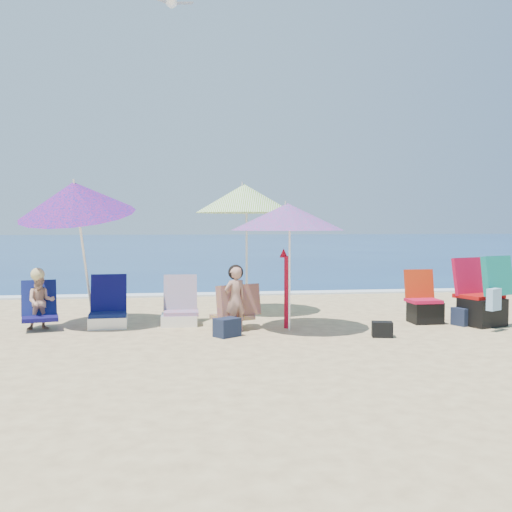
{
  "coord_description": "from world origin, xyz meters",
  "views": [
    {
      "loc": [
        -1.55,
        -7.9,
        1.59
      ],
      "look_at": [
        -0.3,
        1.0,
        1.1
      ],
      "focal_mm": 40.71,
      "sensor_mm": 36.0,
      "label": 1
    }
  ],
  "objects": [
    {
      "name": "umbrella_blue",
      "position": [
        -3.05,
        1.29,
        1.98
      ],
      "size": [
        2.28,
        2.32,
        2.42
      ],
      "color": "silver",
      "rests_on": "ground"
    },
    {
      "name": "chair_navy",
      "position": [
        -2.58,
        1.29,
        0.21
      ],
      "size": [
        0.6,
        0.74,
        0.79
      ],
      "color": "#0C1544",
      "rests_on": "ground"
    },
    {
      "name": "umbrella_striped",
      "position": [
        -0.32,
        2.32,
        2.05
      ],
      "size": [
        2.08,
        2.08,
        2.34
      ],
      "color": "silver",
      "rests_on": "ground"
    },
    {
      "name": "ground",
      "position": [
        0.0,
        0.0,
        0.0
      ],
      "size": [
        120.0,
        120.0,
        0.0
      ],
      "color": "#D8BC84",
      "rests_on": "ground"
    },
    {
      "name": "bag_navy_b",
      "position": [
        3.0,
        0.65,
        0.14
      ],
      "size": [
        0.45,
        0.39,
        0.28
      ],
      "color": "#182036",
      "rests_on": "ground"
    },
    {
      "name": "umbrella_turquoise",
      "position": [
        0.11,
        0.54,
        1.7
      ],
      "size": [
        1.74,
        1.74,
        1.93
      ],
      "color": "white",
      "rests_on": "ground"
    },
    {
      "name": "person_center",
      "position": [
        -0.65,
        0.67,
        0.47
      ],
      "size": [
        0.78,
        0.68,
        0.97
      ],
      "color": "tan",
      "rests_on": "ground"
    },
    {
      "name": "camp_chair_left",
      "position": [
        2.44,
        0.94,
        0.26
      ],
      "size": [
        0.53,
        0.52,
        0.85
      ],
      "color": "#B00C30",
      "rests_on": "ground"
    },
    {
      "name": "camp_chair_right",
      "position": [
        3.23,
        0.54,
        0.4
      ],
      "size": [
        0.77,
        1.11,
        1.11
      ],
      "color": "#A30C0B",
      "rests_on": "ground"
    },
    {
      "name": "foam",
      "position": [
        0.0,
        5.1,
        0.02
      ],
      "size": [
        120.0,
        0.5,
        0.04
      ],
      "color": "white",
      "rests_on": "ground"
    },
    {
      "name": "bag_navy_a",
      "position": [
        -0.82,
        0.22,
        0.13
      ],
      "size": [
        0.42,
        0.4,
        0.26
      ],
      "color": "#171F34",
      "rests_on": "ground"
    },
    {
      "name": "person_left",
      "position": [
        -3.57,
        1.19,
        0.43
      ],
      "size": [
        0.65,
        0.73,
        0.94
      ],
      "color": "tan",
      "rests_on": "ground"
    },
    {
      "name": "chair_rainbow",
      "position": [
        -1.48,
        1.35,
        0.2
      ],
      "size": [
        0.59,
        0.7,
        0.77
      ],
      "color": "#E35058",
      "rests_on": "ground"
    },
    {
      "name": "bag_black_b",
      "position": [
        1.35,
        -0.11,
        0.11
      ],
      "size": [
        0.32,
        0.26,
        0.22
      ],
      "color": "black",
      "rests_on": "ground"
    },
    {
      "name": "sea",
      "position": [
        0.0,
        45.0,
        -0.05
      ],
      "size": [
        120.0,
        80.0,
        0.12
      ],
      "color": "navy",
      "rests_on": "ground"
    },
    {
      "name": "seagull",
      "position": [
        -1.58,
        2.09,
        5.3
      ],
      "size": [
        0.79,
        0.41,
        0.14
      ],
      "color": "white"
    },
    {
      "name": "furled_umbrella",
      "position": [
        0.14,
        0.79,
        0.67
      ],
      "size": [
        0.16,
        0.22,
        1.22
      ],
      "color": "#A40B21",
      "rests_on": "ground"
    }
  ]
}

